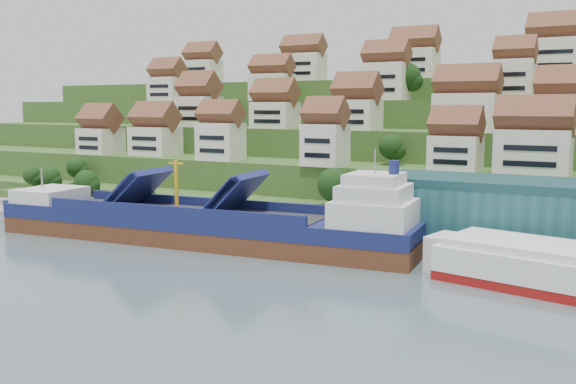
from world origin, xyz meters
The scene contains 10 objects.
ground centered at (0.00, 0.00, 0.00)m, with size 300.00×300.00×0.00m, color slate.
quay centered at (20.00, 15.00, 1.10)m, with size 180.00×14.00×2.20m, color gray.
pebble_beach centered at (-58.00, 12.00, 0.50)m, with size 45.00×20.00×1.00m, color gray.
hillside centered at (0.00, 103.55, 10.66)m, with size 260.00×128.00×31.00m.
hillside_village centered at (7.32, 61.11, 24.64)m, with size 151.83×63.66×29.27m.
hillside_trees centered at (-7.18, 46.39, 17.32)m, with size 139.36×62.16×31.36m.
flagpole centered at (18.11, 10.00, 6.88)m, with size 1.28×0.16×8.00m.
beach_huts centered at (-60.00, 10.75, 2.10)m, with size 14.40×3.70×2.20m.
cargo_ship centered at (-4.55, 0.26, 3.25)m, with size 77.68×19.51×17.04m.
second_ship centered at (53.21, -0.49, 2.83)m, with size 34.00×17.96×9.37m.
Camera 1 is at (60.08, -87.50, 23.65)m, focal length 40.00 mm.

